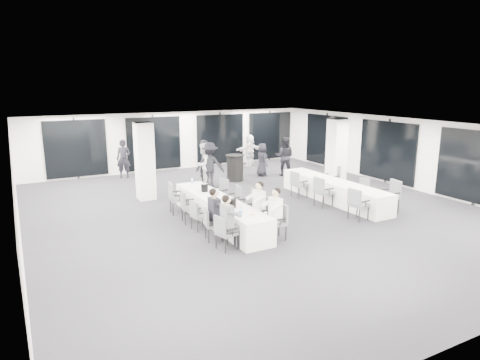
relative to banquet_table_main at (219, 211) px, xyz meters
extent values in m
cube|color=#27272C|center=(1.64, 0.55, -0.39)|extent=(14.00, 16.00, 0.02)
cube|color=white|center=(1.64, 0.55, 2.43)|extent=(14.00, 16.00, 0.02)
cube|color=white|center=(-5.37, 0.55, 1.02)|extent=(0.02, 16.00, 2.80)
cube|color=white|center=(8.65, 0.55, 1.02)|extent=(0.02, 16.00, 2.80)
cube|color=white|center=(1.64, 8.56, 1.02)|extent=(14.00, 0.02, 2.80)
cube|color=black|center=(1.64, 8.49, 0.98)|extent=(13.60, 0.06, 2.50)
cube|color=black|center=(8.58, 1.55, 0.98)|extent=(0.06, 14.00, 2.50)
cube|color=white|center=(-1.16, 3.75, 1.02)|extent=(0.60, 0.60, 2.80)
cube|color=white|center=(5.84, 1.55, 1.02)|extent=(0.60, 0.60, 2.80)
cube|color=white|center=(0.00, 0.00, 0.00)|extent=(0.90, 5.00, 0.75)
cube|color=white|center=(4.68, 0.29, 0.00)|extent=(0.90, 5.00, 0.75)
cylinder|color=black|center=(3.10, 4.88, 0.18)|extent=(0.71, 0.71, 1.12)
cylinder|color=black|center=(3.10, 4.88, 0.74)|extent=(0.81, 0.81, 0.02)
cube|color=#53565B|center=(-0.75, -2.01, 0.06)|extent=(0.53, 0.55, 0.08)
cube|color=#53565B|center=(-0.96, -2.06, 0.32)|extent=(0.15, 0.44, 0.44)
cylinder|color=black|center=(-0.98, -1.87, -0.18)|extent=(0.03, 0.03, 0.39)
cylinder|color=black|center=(-0.90, -2.24, -0.18)|extent=(0.03, 0.03, 0.39)
cylinder|color=black|center=(-0.60, -1.78, -0.18)|extent=(0.03, 0.03, 0.39)
cylinder|color=black|center=(-0.52, -2.16, -0.18)|extent=(0.03, 0.03, 0.39)
cube|color=black|center=(-0.80, -1.78, 0.22)|extent=(0.33, 0.11, 0.04)
cube|color=black|center=(-0.70, -2.24, 0.22)|extent=(0.33, 0.11, 0.04)
cube|color=#53565B|center=(-0.75, -1.25, 0.04)|extent=(0.51, 0.52, 0.07)
cube|color=#53565B|center=(-0.95, -1.20, 0.30)|extent=(0.14, 0.43, 0.43)
cylinder|color=black|center=(-0.89, -1.03, -0.18)|extent=(0.03, 0.03, 0.38)
cylinder|color=black|center=(-0.97, -1.39, -0.18)|extent=(0.03, 0.03, 0.38)
cylinder|color=black|center=(-0.53, -1.10, -0.18)|extent=(0.03, 0.03, 0.38)
cylinder|color=black|center=(-0.61, -1.47, -0.18)|extent=(0.03, 0.03, 0.38)
cube|color=black|center=(-0.70, -1.02, 0.20)|extent=(0.32, 0.10, 0.04)
cube|color=black|center=(-0.80, -1.47, 0.20)|extent=(0.32, 0.10, 0.04)
cube|color=#53565B|center=(-0.75, -0.30, 0.04)|extent=(0.47, 0.49, 0.07)
cube|color=#53565B|center=(-0.95, -0.32, 0.29)|extent=(0.10, 0.43, 0.42)
cylinder|color=black|center=(-0.95, -0.14, -0.19)|extent=(0.03, 0.03, 0.38)
cylinder|color=black|center=(-0.91, -0.50, -0.19)|extent=(0.03, 0.03, 0.38)
cylinder|color=black|center=(-0.59, -0.09, -0.19)|extent=(0.03, 0.03, 0.38)
cylinder|color=black|center=(-0.55, -0.46, -0.19)|extent=(0.03, 0.03, 0.38)
cube|color=black|center=(-0.78, -0.07, 0.20)|extent=(0.32, 0.07, 0.04)
cube|color=black|center=(-0.72, -0.53, 0.20)|extent=(0.32, 0.07, 0.04)
cube|color=#53565B|center=(-0.75, 0.46, 0.09)|extent=(0.55, 0.57, 0.08)
cube|color=#53565B|center=(-0.98, 0.50, 0.37)|extent=(0.14, 0.48, 0.48)
cylinder|color=black|center=(-0.92, 0.70, -0.16)|extent=(0.04, 0.04, 0.43)
cylinder|color=black|center=(-0.99, 0.29, -0.16)|extent=(0.04, 0.04, 0.43)
cylinder|color=black|center=(-0.51, 0.63, -0.16)|extent=(0.04, 0.04, 0.43)
cylinder|color=black|center=(-0.58, 0.22, -0.16)|extent=(0.04, 0.04, 0.43)
cube|color=black|center=(-0.71, 0.72, 0.27)|extent=(0.36, 0.10, 0.04)
cube|color=black|center=(-0.79, 0.20, 0.27)|extent=(0.36, 0.10, 0.04)
cube|color=#53565B|center=(-0.75, 1.51, 0.11)|extent=(0.57, 0.59, 0.09)
cube|color=#53565B|center=(-0.99, 1.55, 0.41)|extent=(0.14, 0.50, 0.50)
cylinder|color=black|center=(-0.93, 1.76, -0.15)|extent=(0.04, 0.04, 0.45)
cylinder|color=black|center=(-1.00, 1.33, -0.15)|extent=(0.04, 0.04, 0.45)
cylinder|color=black|center=(-0.50, 1.69, -0.15)|extent=(0.04, 0.04, 0.45)
cylinder|color=black|center=(-0.57, 1.26, -0.15)|extent=(0.04, 0.04, 0.45)
cube|color=black|center=(-0.71, 1.78, 0.30)|extent=(0.37, 0.10, 0.04)
cube|color=black|center=(-0.79, 1.24, 0.30)|extent=(0.37, 0.10, 0.04)
cube|color=#53565B|center=(0.75, -1.99, 0.09)|extent=(0.52, 0.54, 0.08)
cube|color=#53565B|center=(0.97, -2.01, 0.36)|extent=(0.12, 0.47, 0.47)
cylinder|color=black|center=(0.93, -2.21, -0.17)|extent=(0.04, 0.04, 0.42)
cylinder|color=black|center=(0.98, -1.81, -0.17)|extent=(0.04, 0.04, 0.42)
cylinder|color=black|center=(0.52, -2.17, -0.17)|extent=(0.04, 0.04, 0.42)
cylinder|color=black|center=(0.57, -1.76, -0.17)|extent=(0.04, 0.04, 0.42)
cube|color=black|center=(0.72, -2.24, 0.26)|extent=(0.35, 0.08, 0.04)
cube|color=black|center=(0.78, -1.73, 0.26)|extent=(0.35, 0.08, 0.04)
cube|color=#53565B|center=(0.75, -1.13, 0.09)|extent=(0.49, 0.51, 0.08)
cube|color=#53565B|center=(0.98, -1.13, 0.37)|extent=(0.07, 0.48, 0.48)
cylinder|color=black|center=(0.95, -1.34, -0.16)|extent=(0.04, 0.04, 0.42)
cylinder|color=black|center=(0.96, -0.92, -0.16)|extent=(0.04, 0.04, 0.42)
cylinder|color=black|center=(0.54, -1.33, -0.16)|extent=(0.04, 0.04, 0.42)
cylinder|color=black|center=(0.55, -0.92, -0.16)|extent=(0.04, 0.04, 0.42)
cube|color=black|center=(0.75, -1.39, 0.27)|extent=(0.35, 0.05, 0.04)
cube|color=black|center=(0.75, -0.87, 0.27)|extent=(0.35, 0.05, 0.04)
cube|color=#53565B|center=(0.75, -0.42, 0.12)|extent=(0.56, 0.57, 0.09)
cube|color=#53565B|center=(0.99, -0.45, 0.41)|extent=(0.12, 0.51, 0.50)
cylinder|color=black|center=(0.95, -0.66, -0.15)|extent=(0.04, 0.04, 0.45)
cylinder|color=black|center=(0.99, -0.22, -0.15)|extent=(0.04, 0.04, 0.45)
cylinder|color=black|center=(0.51, -0.62, -0.15)|extent=(0.04, 0.04, 0.45)
cylinder|color=black|center=(0.55, -0.18, -0.15)|extent=(0.04, 0.04, 0.45)
cube|color=black|center=(0.72, -0.69, 0.30)|extent=(0.38, 0.08, 0.04)
cube|color=black|center=(0.78, -0.15, 0.30)|extent=(0.38, 0.08, 0.04)
cube|color=#53565B|center=(0.75, 0.59, 0.07)|extent=(0.52, 0.53, 0.08)
cube|color=#53565B|center=(0.96, 0.56, 0.34)|extent=(0.12, 0.46, 0.45)
cylinder|color=black|center=(0.92, 0.37, -0.17)|extent=(0.04, 0.04, 0.40)
cylinder|color=black|center=(0.97, 0.76, -0.17)|extent=(0.04, 0.04, 0.40)
cylinder|color=black|center=(0.53, 0.42, -0.17)|extent=(0.04, 0.04, 0.40)
cylinder|color=black|center=(0.58, 0.81, -0.17)|extent=(0.04, 0.04, 0.40)
cube|color=black|center=(0.72, 0.35, 0.24)|extent=(0.34, 0.09, 0.04)
cube|color=black|center=(0.78, 0.84, 0.24)|extent=(0.34, 0.09, 0.04)
cube|color=#53565B|center=(0.75, 1.56, 0.08)|extent=(0.56, 0.58, 0.08)
cube|color=#53565B|center=(0.97, 1.61, 0.35)|extent=(0.16, 0.47, 0.47)
cylinder|color=black|center=(0.99, 1.41, -0.17)|extent=(0.04, 0.04, 0.41)
cylinder|color=black|center=(0.90, 1.81, -0.17)|extent=(0.04, 0.04, 0.41)
cylinder|color=black|center=(0.60, 1.32, -0.17)|extent=(0.04, 0.04, 0.41)
cylinder|color=black|center=(0.51, 1.71, -0.17)|extent=(0.04, 0.04, 0.41)
cube|color=black|center=(0.81, 1.32, 0.25)|extent=(0.34, 0.12, 0.04)
cube|color=black|center=(0.69, 1.81, 0.25)|extent=(0.34, 0.12, 0.04)
cube|color=#53565B|center=(3.93, -1.77, 0.10)|extent=(0.55, 0.57, 0.08)
cube|color=#53565B|center=(3.70, -1.80, 0.39)|extent=(0.13, 0.49, 0.49)
cylinder|color=black|center=(3.69, -1.59, -0.16)|extent=(0.04, 0.04, 0.43)
cylinder|color=black|center=(3.75, -2.01, -0.16)|extent=(0.04, 0.04, 0.43)
cylinder|color=black|center=(4.11, -1.53, -0.16)|extent=(0.04, 0.04, 0.43)
cylinder|color=black|center=(4.17, -1.95, -0.16)|extent=(0.04, 0.04, 0.43)
cube|color=black|center=(3.89, -1.51, 0.28)|extent=(0.36, 0.09, 0.04)
cube|color=black|center=(3.97, -2.03, 0.28)|extent=(0.36, 0.09, 0.04)
cube|color=#53565B|center=(3.93, -0.08, 0.11)|extent=(0.53, 0.55, 0.09)
cube|color=#53565B|center=(3.69, -0.10, 0.41)|extent=(0.09, 0.50, 0.50)
cylinder|color=black|center=(3.70, 0.12, -0.15)|extent=(0.04, 0.04, 0.45)
cylinder|color=black|center=(3.73, -0.31, -0.15)|extent=(0.04, 0.04, 0.45)
cylinder|color=black|center=(4.14, 0.15, -0.15)|extent=(0.04, 0.04, 0.45)
cylinder|color=black|center=(4.16, -0.29, -0.15)|extent=(0.04, 0.04, 0.45)
cube|color=black|center=(3.92, 0.19, 0.30)|extent=(0.37, 0.06, 0.04)
cube|color=black|center=(3.95, -0.35, 0.30)|extent=(0.37, 0.06, 0.04)
cube|color=#53565B|center=(3.93, 1.33, 0.09)|extent=(0.50, 0.52, 0.08)
cube|color=#53565B|center=(3.71, 1.31, 0.37)|extent=(0.09, 0.48, 0.47)
cylinder|color=black|center=(3.71, 1.52, -0.16)|extent=(0.04, 0.04, 0.42)
cylinder|color=black|center=(3.74, 1.11, -0.16)|extent=(0.04, 0.04, 0.42)
cylinder|color=black|center=(4.13, 1.54, -0.16)|extent=(0.04, 0.04, 0.42)
cylinder|color=black|center=(4.15, 1.13, -0.16)|extent=(0.04, 0.04, 0.42)
cube|color=black|center=(3.92, 1.58, 0.26)|extent=(0.35, 0.06, 0.04)
cube|color=black|center=(3.95, 1.07, 0.26)|extent=(0.35, 0.06, 0.04)
cube|color=#53565B|center=(5.43, -1.58, 0.12)|extent=(0.57, 0.59, 0.09)
cube|color=#53565B|center=(5.67, -1.61, 0.42)|extent=(0.13, 0.51, 0.51)
cylinder|color=black|center=(5.62, -1.83, -0.15)|extent=(0.04, 0.04, 0.45)
cylinder|color=black|center=(5.68, -1.39, -0.15)|extent=(0.04, 0.04, 0.45)
cylinder|color=black|center=(5.19, -1.77, -0.15)|extent=(0.04, 0.04, 0.45)
cylinder|color=black|center=(5.24, -1.34, -0.15)|extent=(0.04, 0.04, 0.45)
cube|color=black|center=(5.40, -1.86, 0.31)|extent=(0.38, 0.09, 0.04)
cube|color=black|center=(5.47, -1.31, 0.31)|extent=(0.38, 0.09, 0.04)
cube|color=#53565B|center=(5.43, -0.30, 0.03)|extent=(0.50, 0.51, 0.07)
cube|color=#53565B|center=(5.62, -0.26, 0.27)|extent=(0.14, 0.42, 0.41)
cylinder|color=black|center=(5.65, -0.44, -0.19)|extent=(0.03, 0.03, 0.37)
cylinder|color=black|center=(5.57, -0.09, -0.19)|extent=(0.03, 0.03, 0.37)
cylinder|color=black|center=(5.29, -0.51, -0.19)|extent=(0.03, 0.03, 0.37)
cylinder|color=black|center=(5.22, -0.16, -0.19)|extent=(0.03, 0.03, 0.37)
cube|color=black|center=(5.48, -0.52, 0.18)|extent=(0.31, 0.10, 0.04)
cube|color=black|center=(5.38, -0.08, 0.18)|extent=(0.31, 0.10, 0.04)
cube|color=#53565B|center=(5.43, 1.34, 0.11)|extent=(0.59, 0.61, 0.09)
cube|color=#53565B|center=(5.66, 1.39, 0.40)|extent=(0.17, 0.50, 0.50)
cylinder|color=black|center=(5.69, 1.18, -0.15)|extent=(0.04, 0.04, 0.44)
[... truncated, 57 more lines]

